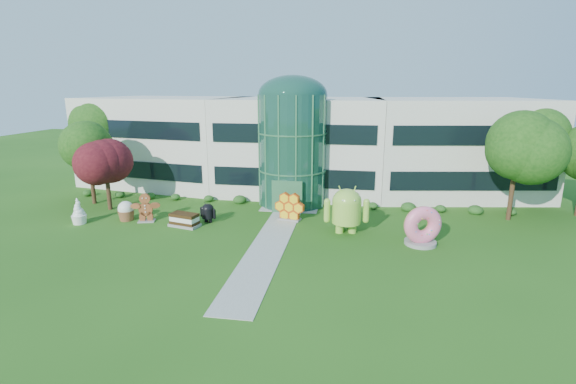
% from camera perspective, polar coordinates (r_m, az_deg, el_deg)
% --- Properties ---
extents(ground, '(140.00, 140.00, 0.00)m').
position_cam_1_polar(ground, '(27.34, -3.22, -8.33)').
color(ground, '#215114').
rests_on(ground, ground).
extents(building, '(46.00, 15.00, 9.30)m').
position_cam_1_polar(building, '(43.38, 1.82, 6.54)').
color(building, beige).
rests_on(building, ground).
extents(atrium, '(6.00, 6.00, 9.80)m').
position_cam_1_polar(atrium, '(37.46, 0.62, 5.70)').
color(atrium, '#194738').
rests_on(atrium, ground).
extents(walkway, '(2.40, 20.00, 0.04)m').
position_cam_1_polar(walkway, '(29.15, -2.37, -6.81)').
color(walkway, '#9E9E93').
rests_on(walkway, ground).
extents(tree_red, '(4.00, 4.00, 6.00)m').
position_cam_1_polar(tree_red, '(39.12, -23.54, 2.04)').
color(tree_red, '#3F0C14').
rests_on(tree_red, ground).
extents(trees_backdrop, '(52.00, 8.00, 8.40)m').
position_cam_1_polar(trees_backdrop, '(38.55, 0.84, 4.89)').
color(trees_backdrop, '#164310').
rests_on(trees_backdrop, ground).
extents(android_green, '(3.73, 2.77, 3.90)m').
position_cam_1_polar(android_green, '(30.61, 8.03, -2.08)').
color(android_green, '#91C73F').
rests_on(android_green, ground).
extents(android_black, '(1.81, 1.48, 1.77)m').
position_cam_1_polar(android_black, '(33.57, -10.91, -2.63)').
color(android_black, black).
rests_on(android_black, ground).
extents(donut, '(2.94, 2.04, 2.78)m').
position_cam_1_polar(donut, '(29.66, 17.82, -4.32)').
color(donut, '#DD5484').
rests_on(donut, ground).
extents(gingerbread, '(2.69, 1.61, 2.33)m').
position_cam_1_polar(gingerbread, '(34.92, -18.90, -2.01)').
color(gingerbread, brown).
rests_on(gingerbread, ground).
extents(ice_cream_sandwich, '(2.56, 1.72, 1.05)m').
position_cam_1_polar(ice_cream_sandwich, '(33.07, -13.99, -3.71)').
color(ice_cream_sandwich, black).
rests_on(ice_cream_sandwich, ground).
extents(honeycomb, '(2.75, 1.49, 2.05)m').
position_cam_1_polar(honeycomb, '(33.44, 0.22, -2.18)').
color(honeycomb, yellow).
rests_on(honeycomb, ground).
extents(froyo, '(1.55, 1.55, 2.08)m').
position_cam_1_polar(froyo, '(36.47, -26.75, -2.33)').
color(froyo, white).
rests_on(froyo, ground).
extents(cupcake, '(1.65, 1.65, 1.60)m').
position_cam_1_polar(cupcake, '(35.90, -21.27, -2.40)').
color(cupcake, white).
rests_on(cupcake, ground).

